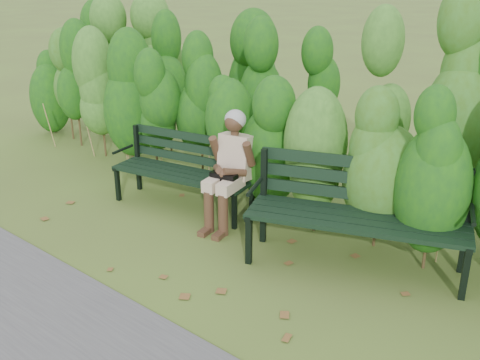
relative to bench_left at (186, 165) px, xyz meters
The scene contains 6 objects.
ground 1.52m from the bench_left, 34.09° to the right, with size 80.00×80.00×0.00m, color #4C5928.
hedge_band 1.77m from the bench_left, 41.40° to the left, with size 11.04×1.67×2.42m.
leaf_litter 1.70m from the bench_left, 28.56° to the right, with size 5.51×2.01×0.01m.
bench_left is the anchor object (origin of this frame).
bench_right 2.20m from the bench_left, ahead, with size 2.10×1.33×1.00m.
seated_woman 0.73m from the bench_left, ahead, with size 0.52×0.77×1.25m.
Camera 1 is at (3.19, -3.48, 2.70)m, focal length 42.00 mm.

